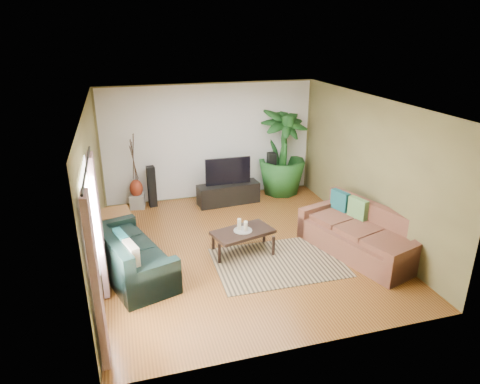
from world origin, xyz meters
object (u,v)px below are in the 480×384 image
object	(u,v)px
sofa_right	(360,232)
side_table	(116,226)
tv_stand	(228,194)
potted_plant	(282,152)
vase	(136,188)
sofa_left	(130,250)
coffee_table	(243,242)
speaker_left	(152,187)
television	(228,171)
pedestal	(137,201)
speaker_right	(271,173)

from	to	relation	value
sofa_right	side_table	bearing A→B (deg)	-129.95
sofa_right	tv_stand	distance (m)	3.37
tv_stand	potted_plant	xyz separation A→B (m)	(1.42, 0.32, 0.81)
sofa_right	vase	distance (m)	4.95
sofa_left	coffee_table	distance (m)	2.00
sofa_left	coffee_table	bearing A→B (deg)	-103.56
speaker_left	side_table	world-z (taller)	speaker_left
sofa_right	coffee_table	bearing A→B (deg)	-123.73
potted_plant	vase	size ratio (longest dim) A/B	5.10
tv_stand	television	bearing A→B (deg)	85.02
tv_stand	speaker_left	distance (m)	1.76
sofa_right	television	bearing A→B (deg)	-167.73
sofa_left	television	world-z (taller)	television
coffee_table	television	bearing A→B (deg)	66.47
sofa_right	vase	world-z (taller)	sofa_right
side_table	potted_plant	bearing A→B (deg)	20.81
tv_stand	speaker_left	xyz separation A→B (m)	(-1.71, 0.32, 0.24)
sofa_left	television	size ratio (longest dim) A/B	1.94
tv_stand	coffee_table	bearing A→B (deg)	-103.10
sofa_right	vase	xyz separation A→B (m)	(-3.74, 3.24, 0.04)
television	pedestal	xyz separation A→B (m)	(-2.06, 0.30, -0.63)
pedestal	speaker_right	bearing A→B (deg)	0.00
tv_stand	vase	bearing A→B (deg)	166.04
sofa_left	coffee_table	size ratio (longest dim) A/B	1.90
sofa_left	television	xyz separation A→B (m)	(2.32, 2.50, 0.36)
vase	side_table	distance (m)	1.59
tv_stand	potted_plant	bearing A→B (deg)	7.88
speaker_right	potted_plant	xyz separation A→B (m)	(0.26, 0.00, 0.53)
speaker_left	vase	size ratio (longest dim) A/B	2.32
coffee_table	vase	size ratio (longest dim) A/B	2.62
speaker_right	vase	size ratio (longest dim) A/B	2.54
tv_stand	side_table	distance (m)	2.80
sofa_right	side_table	xyz separation A→B (m)	(-4.22, 1.73, -0.13)
sofa_left	side_table	world-z (taller)	sofa_left
speaker_right	speaker_left	bearing A→B (deg)	-177.97
speaker_left	pedestal	world-z (taller)	speaker_left
sofa_right	television	size ratio (longest dim) A/B	2.11
sofa_right	television	distance (m)	3.40
sofa_right	speaker_left	bearing A→B (deg)	-151.26
coffee_table	side_table	size ratio (longest dim) A/B	1.81
sofa_left	vase	xyz separation A→B (m)	(0.26, 2.80, 0.04)
sofa_right	pedestal	size ratio (longest dim) A/B	6.92
television	vase	size ratio (longest dim) A/B	2.56
tv_stand	vase	world-z (taller)	vase
speaker_left	speaker_right	size ratio (longest dim) A/B	0.92
television	side_table	size ratio (longest dim) A/B	1.77
television	potted_plant	distance (m)	1.48
potted_plant	side_table	size ratio (longest dim) A/B	3.53
tv_stand	speaker_left	world-z (taller)	speaker_left
television	pedestal	world-z (taller)	television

